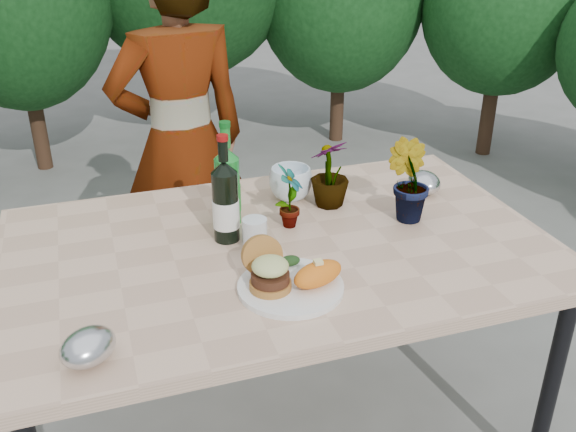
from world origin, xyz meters
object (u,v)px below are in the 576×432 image
object	(u,v)px
wine_bottle	(226,203)
person	(181,143)
patio_table	(280,260)
dinner_plate	(291,287)

from	to	relation	value
wine_bottle	person	distance (m)	0.80
patio_table	wine_bottle	size ratio (longest dim) A/B	4.86
patio_table	wine_bottle	world-z (taller)	wine_bottle
patio_table	person	bearing A→B (deg)	99.23
dinner_plate	wine_bottle	distance (m)	0.35
patio_table	dinner_plate	world-z (taller)	dinner_plate
wine_bottle	person	bearing A→B (deg)	74.42
person	patio_table	bearing A→B (deg)	91.52
dinner_plate	wine_bottle	world-z (taller)	wine_bottle
dinner_plate	wine_bottle	xyz separation A→B (m)	(-0.09, 0.32, 0.11)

